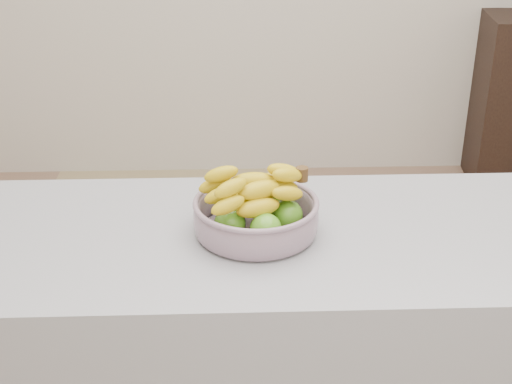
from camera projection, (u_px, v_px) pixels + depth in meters
fruit_bowl at (256, 213)px, 1.55m from camera, size 0.27×0.27×0.14m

